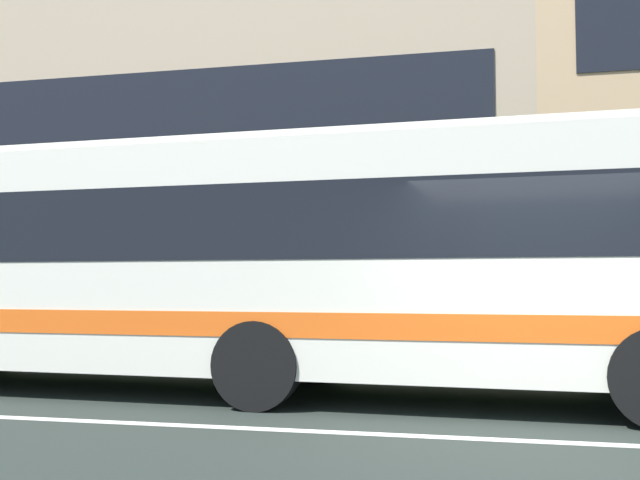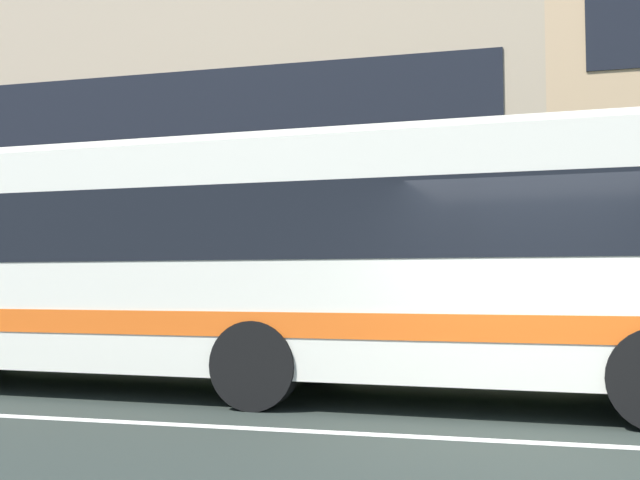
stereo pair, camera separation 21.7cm
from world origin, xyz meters
name	(u,v)px [view 2 (the right image)]	position (x,y,z in m)	size (l,w,h in m)	color
ground_plane	(535,443)	(0.00, 0.00, 0.00)	(160.00, 160.00, 0.00)	#262D29
lane_centre_line	(535,443)	(0.00, 0.00, 0.00)	(60.00, 0.16, 0.01)	silver
hedge_row_far	(566,342)	(0.73, 5.75, 0.46)	(21.27, 1.10, 0.93)	#325721
apartment_block_left	(155,169)	(-11.19, 14.70, 5.13)	(23.93, 8.23, 10.27)	tan
transit_bus	(237,258)	(-3.65, 2.23, 1.76)	(11.91, 3.14, 3.18)	beige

